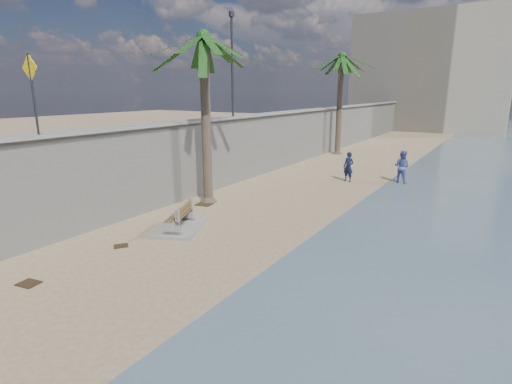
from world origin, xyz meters
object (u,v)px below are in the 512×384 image
at_px(palm_mid, 204,39).
at_px(palm_back, 342,57).
at_px(bench_far, 179,219).
at_px(person_a, 349,165).
at_px(person_b, 402,165).

bearing_deg(palm_mid, palm_back, 90.68).
distance_m(bench_far, person_a, 11.23).
bearing_deg(person_b, person_a, 40.12).
bearing_deg(palm_mid, person_a, 62.00).
relative_size(bench_far, person_a, 1.37).
distance_m(bench_far, palm_mid, 7.63).
xyz_separation_m(bench_far, person_b, (5.01, 12.28, 0.58)).
height_order(bench_far, person_b, person_b).
bearing_deg(palm_back, palm_mid, -89.32).
bearing_deg(person_b, bench_far, 80.10).
distance_m(bench_far, palm_back, 21.31).
relative_size(palm_back, person_a, 4.41).
bearing_deg(person_b, palm_back, -37.05).
bearing_deg(palm_back, person_b, -49.37).
xyz_separation_m(bench_far, palm_mid, (-1.48, 3.52, 6.61)).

